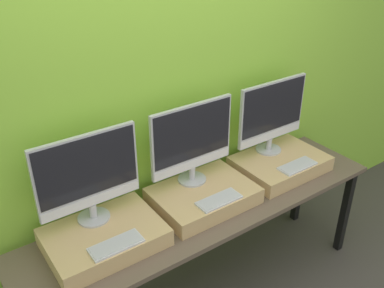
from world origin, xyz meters
name	(u,v)px	position (x,y,z in m)	size (l,w,h in m)	color
wall_back	(174,100)	(0.00, 0.64, 1.30)	(8.00, 0.04, 2.60)	#8CC638
workbench	(208,216)	(0.00, 0.28, 0.67)	(2.33, 0.57, 0.74)	brown
wooden_riser_left	(104,237)	(-0.65, 0.33, 0.79)	(0.59, 0.43, 0.10)	tan
monitor_left	(88,175)	(-0.65, 0.45, 1.11)	(0.55, 0.17, 0.50)	#B2B2B7
keyboard_left	(116,245)	(-0.65, 0.18, 0.84)	(0.27, 0.11, 0.01)	silver
wooden_riser_center	(203,196)	(0.00, 0.33, 0.79)	(0.59, 0.43, 0.10)	tan
monitor_center	(192,140)	(0.00, 0.45, 1.11)	(0.55, 0.17, 0.50)	#B2B2B7
keyboard_center	(219,200)	(0.00, 0.18, 0.84)	(0.27, 0.11, 0.01)	silver
wooden_riser_right	(280,164)	(0.65, 0.33, 0.79)	(0.59, 0.43, 0.10)	tan
monitor_right	(272,114)	(0.65, 0.45, 1.11)	(0.55, 0.17, 0.50)	#B2B2B7
keyboard_right	(297,166)	(0.65, 0.18, 0.84)	(0.27, 0.11, 0.01)	silver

